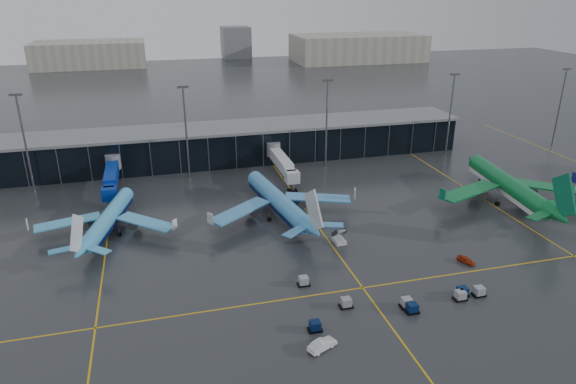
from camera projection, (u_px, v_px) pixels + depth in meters
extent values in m
plane|color=#282B2D|center=(287.00, 255.00, 102.04)|extent=(600.00, 600.00, 0.00)
cube|color=black|center=(235.00, 144.00, 155.74)|extent=(140.00, 16.00, 10.00)
cube|color=slate|center=(234.00, 127.00, 153.76)|extent=(142.00, 17.00, 0.80)
cylinder|color=#595B60|center=(113.00, 162.00, 139.75)|extent=(4.00, 4.00, 4.00)
cube|color=navy|center=(111.00, 181.00, 127.94)|extent=(3.00, 24.00, 3.00)
cylinder|color=#595B60|center=(111.00, 204.00, 122.38)|extent=(1.00, 1.00, 2.60)
cylinder|color=#595B60|center=(274.00, 149.00, 150.42)|extent=(4.00, 4.00, 4.00)
cube|color=silver|center=(285.00, 166.00, 138.62)|extent=(3.00, 24.00, 3.00)
cylinder|color=#595B60|center=(292.00, 187.00, 133.06)|extent=(1.00, 1.00, 2.60)
cylinder|color=#595B60|center=(26.00, 145.00, 129.13)|extent=(0.50, 0.50, 25.00)
cube|color=#595B60|center=(16.00, 95.00, 124.37)|extent=(3.00, 0.40, 0.60)
cylinder|color=#595B60|center=(186.00, 134.00, 138.62)|extent=(0.50, 0.50, 25.00)
cube|color=#595B60|center=(183.00, 87.00, 133.86)|extent=(3.00, 0.40, 0.60)
cylinder|color=#595B60|center=(327.00, 124.00, 148.11)|extent=(0.50, 0.50, 25.00)
cube|color=#595B60|center=(328.00, 80.00, 143.36)|extent=(3.00, 0.40, 0.60)
cylinder|color=#595B60|center=(450.00, 116.00, 157.60)|extent=(0.50, 0.50, 25.00)
cube|color=#595B60|center=(455.00, 74.00, 152.85)|extent=(3.00, 0.40, 0.60)
cylinder|color=#595B60|center=(559.00, 109.00, 167.10)|extent=(0.50, 0.50, 25.00)
cube|color=#595B60|center=(567.00, 69.00, 162.34)|extent=(3.00, 0.40, 0.60)
cube|color=#B2AD99|center=(358.00, 48.00, 360.20)|extent=(90.00, 42.00, 18.00)
cube|color=#B2AD99|center=(90.00, 54.00, 335.79)|extent=(70.00, 38.00, 16.00)
cube|color=#B2AD99|center=(236.00, 42.00, 376.32)|extent=(20.00, 20.00, 22.00)
cube|color=gold|center=(108.00, 232.00, 111.66)|extent=(0.30, 120.00, 0.02)
cube|color=gold|center=(306.00, 210.00, 122.34)|extent=(0.30, 120.00, 0.02)
cube|color=gold|center=(472.00, 192.00, 133.02)|extent=(0.30, 120.00, 0.02)
cube|color=gold|center=(363.00, 288.00, 90.97)|extent=(220.00, 0.30, 0.02)
cube|color=black|center=(406.00, 306.00, 85.49)|extent=(2.20, 1.50, 0.36)
cube|color=gray|center=(407.00, 302.00, 85.20)|extent=(1.60, 1.50, 1.50)
cube|color=black|center=(462.00, 295.00, 88.58)|extent=(2.20, 1.50, 0.36)
cube|color=#051C44|center=(462.00, 291.00, 88.29)|extent=(1.60, 1.50, 1.50)
cube|color=black|center=(479.00, 295.00, 88.65)|extent=(2.20, 1.50, 0.36)
cube|color=gray|center=(479.00, 291.00, 88.36)|extent=(1.60, 1.50, 1.50)
cube|color=black|center=(460.00, 299.00, 87.49)|extent=(2.20, 1.50, 0.36)
cube|color=gray|center=(460.00, 295.00, 87.20)|extent=(1.60, 1.50, 1.50)
cube|color=black|center=(315.00, 330.00, 79.62)|extent=(2.20, 1.50, 0.36)
cube|color=#041438|center=(315.00, 326.00, 79.33)|extent=(1.60, 1.50, 1.50)
cube|color=black|center=(346.00, 306.00, 85.48)|extent=(2.20, 1.50, 0.36)
cube|color=gray|center=(346.00, 302.00, 85.20)|extent=(1.60, 1.50, 1.50)
cube|color=black|center=(303.00, 284.00, 91.73)|extent=(2.20, 1.50, 0.36)
cube|color=gray|center=(304.00, 281.00, 91.44)|extent=(1.60, 1.50, 1.50)
cube|color=black|center=(412.00, 312.00, 84.05)|extent=(2.20, 1.50, 0.36)
cube|color=#051943|center=(412.00, 308.00, 83.76)|extent=(1.60, 1.50, 1.50)
cube|color=silver|center=(339.00, 241.00, 106.88)|extent=(2.39, 3.33, 0.80)
cube|color=silver|center=(339.00, 233.00, 106.17)|extent=(1.77, 2.92, 2.29)
imported|color=#9F2A0C|center=(466.00, 260.00, 98.95)|extent=(2.73, 3.94, 1.24)
imported|color=white|center=(322.00, 345.00, 75.42)|extent=(4.99, 3.46, 1.56)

